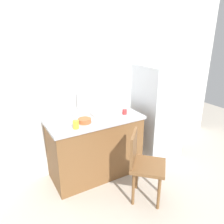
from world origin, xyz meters
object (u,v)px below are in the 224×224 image
(chair, at_px, (143,163))
(dish_tray, at_px, (101,113))
(cup_red, at_px, (125,112))
(refrigerator, at_px, (158,112))
(cup_white, at_px, (75,114))
(cup_yellow, at_px, (76,124))
(terracotta_bowl, at_px, (85,121))

(chair, relative_size, dish_tray, 3.18)
(cup_red, bearing_deg, chair, -103.16)
(chair, relative_size, cup_red, 12.23)
(refrigerator, distance_m, chair, 1.16)
(dish_tray, height_order, cup_white, cup_white)
(chair, bearing_deg, cup_yellow, 92.71)
(refrigerator, height_order, dish_tray, refrigerator)
(dish_tray, relative_size, cup_yellow, 2.70)
(chair, bearing_deg, cup_white, 72.94)
(refrigerator, xyz_separation_m, dish_tray, (-1.00, 0.05, 0.15))
(cup_white, bearing_deg, terracotta_bowl, -82.35)
(chair, distance_m, cup_yellow, 0.94)
(chair, xyz_separation_m, dish_tray, (-0.15, 0.79, 0.41))
(dish_tray, distance_m, cup_red, 0.34)
(chair, distance_m, terracotta_bowl, 0.90)
(chair, height_order, cup_yellow, cup_yellow)
(cup_white, bearing_deg, chair, -61.33)
(refrigerator, distance_m, terracotta_bowl, 1.32)
(dish_tray, bearing_deg, chair, -79.09)
(chair, relative_size, cup_white, 9.17)
(dish_tray, distance_m, cup_yellow, 0.53)
(chair, xyz_separation_m, cup_yellow, (-0.62, 0.55, 0.44))
(refrigerator, relative_size, dish_tray, 5.42)
(cup_red, bearing_deg, refrigerator, 7.08)
(terracotta_bowl, relative_size, cup_white, 1.74)
(cup_white, height_order, cup_red, cup_white)
(terracotta_bowl, relative_size, cup_yellow, 1.63)
(dish_tray, bearing_deg, cup_red, -24.23)
(terracotta_bowl, bearing_deg, chair, -55.03)
(cup_white, bearing_deg, cup_red, -20.65)
(dish_tray, relative_size, cup_white, 2.88)
(chair, height_order, cup_red, cup_red)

